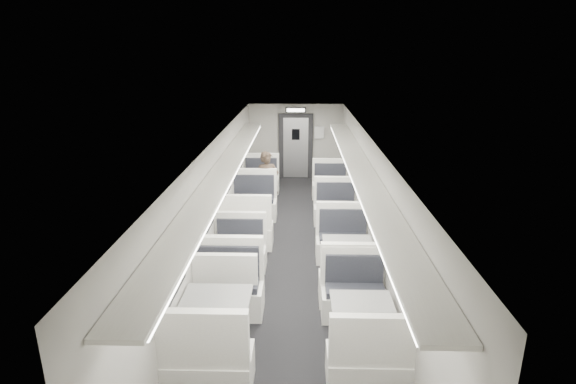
# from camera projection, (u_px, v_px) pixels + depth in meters

# --- Properties ---
(room) EXTENTS (3.24, 12.24, 2.64)m
(room) POSITION_uv_depth(u_px,v_px,m) (293.00, 201.00, 8.80)
(room) COLOR black
(room) RESTS_ON ground
(booth_left_a) EXTENTS (1.04, 2.11, 1.13)m
(booth_left_a) POSITION_uv_depth(u_px,v_px,m) (259.00, 187.00, 12.48)
(booth_left_a) COLOR white
(booth_left_a) RESTS_ON room
(booth_left_b) EXTENTS (1.13, 2.28, 1.22)m
(booth_left_b) POSITION_uv_depth(u_px,v_px,m) (250.00, 214.00, 10.33)
(booth_left_b) COLOR white
(booth_left_b) RESTS_ON room
(booth_left_c) EXTENTS (0.99, 2.01, 1.08)m
(booth_left_c) POSITION_uv_depth(u_px,v_px,m) (235.00, 268.00, 7.89)
(booth_left_c) COLOR white
(booth_left_c) RESTS_ON room
(booth_left_d) EXTENTS (1.13, 2.29, 1.22)m
(booth_left_d) POSITION_uv_depth(u_px,v_px,m) (218.00, 320.00, 6.30)
(booth_left_d) COLOR white
(booth_left_d) RESTS_ON room
(booth_right_a) EXTENTS (1.00, 2.04, 1.09)m
(booth_right_a) POSITION_uv_depth(u_px,v_px,m) (332.00, 193.00, 12.01)
(booth_right_a) COLOR white
(booth_right_a) RESTS_ON room
(booth_right_b) EXTENTS (1.03, 2.09, 1.12)m
(booth_right_b) POSITION_uv_depth(u_px,v_px,m) (338.00, 220.00, 10.09)
(booth_right_b) COLOR white
(booth_right_b) RESTS_ON room
(booth_right_c) EXTENTS (1.06, 2.15, 1.15)m
(booth_right_c) POSITION_uv_depth(u_px,v_px,m) (347.00, 259.00, 8.17)
(booth_right_c) COLOR white
(booth_right_c) RESTS_ON room
(booth_right_d) EXTENTS (1.03, 2.08, 1.11)m
(booth_right_d) POSITION_uv_depth(u_px,v_px,m) (360.00, 323.00, 6.29)
(booth_right_d) COLOR white
(booth_right_d) RESTS_ON room
(passenger) EXTENTS (0.69, 0.58, 1.63)m
(passenger) POSITION_uv_depth(u_px,v_px,m) (267.00, 183.00, 11.31)
(passenger) COLOR black
(passenger) RESTS_ON room
(window_a) EXTENTS (0.02, 1.18, 0.84)m
(window_a) POSITION_uv_depth(u_px,v_px,m) (239.00, 154.00, 12.04)
(window_a) COLOR black
(window_a) RESTS_ON room
(window_b) EXTENTS (0.02, 1.18, 0.84)m
(window_b) POSITION_uv_depth(u_px,v_px,m) (227.00, 176.00, 9.94)
(window_b) COLOR black
(window_b) RESTS_ON room
(window_c) EXTENTS (0.02, 1.18, 0.84)m
(window_c) POSITION_uv_depth(u_px,v_px,m) (207.00, 210.00, 7.84)
(window_c) COLOR black
(window_c) RESTS_ON room
(window_d) EXTENTS (0.02, 1.18, 0.84)m
(window_d) POSITION_uv_depth(u_px,v_px,m) (173.00, 269.00, 5.75)
(window_d) COLOR black
(window_d) RESTS_ON room
(luggage_rack_left) EXTENTS (0.46, 10.40, 0.09)m
(luggage_rack_left) POSITION_uv_depth(u_px,v_px,m) (226.00, 169.00, 8.33)
(luggage_rack_left) COLOR white
(luggage_rack_left) RESTS_ON room
(luggage_rack_right) EXTENTS (0.46, 10.40, 0.09)m
(luggage_rack_right) POSITION_uv_depth(u_px,v_px,m) (360.00, 170.00, 8.27)
(luggage_rack_right) COLOR white
(luggage_rack_right) RESTS_ON room
(vestibule_door) EXTENTS (1.10, 0.13, 2.10)m
(vestibule_door) POSITION_uv_depth(u_px,v_px,m) (296.00, 147.00, 14.51)
(vestibule_door) COLOR black
(vestibule_door) RESTS_ON room
(exit_sign) EXTENTS (0.62, 0.12, 0.16)m
(exit_sign) POSITION_uv_depth(u_px,v_px,m) (296.00, 110.00, 13.67)
(exit_sign) COLOR black
(exit_sign) RESTS_ON room
(wall_notice) EXTENTS (0.32, 0.02, 0.40)m
(wall_notice) POSITION_uv_depth(u_px,v_px,m) (319.00, 133.00, 14.34)
(wall_notice) COLOR silver
(wall_notice) RESTS_ON room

